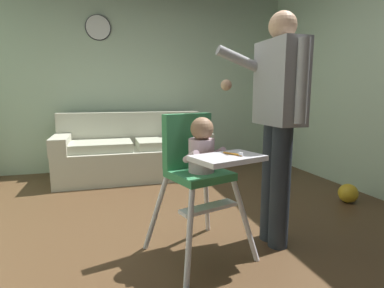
{
  "coord_description": "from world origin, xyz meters",
  "views": [
    {
      "loc": [
        -0.6,
        -2.12,
        1.09
      ],
      "look_at": [
        -0.08,
        -0.34,
        0.79
      ],
      "focal_mm": 28.25,
      "sensor_mm": 36.0,
      "label": 1
    }
  ],
  "objects": [
    {
      "name": "high_chair",
      "position": [
        -0.01,
        -0.25,
        0.67
      ],
      "size": [
        0.75,
        0.83,
        0.97
      ],
      "rotation": [
        0.0,
        0.0,
        -1.28
      ],
      "color": "white",
      "rests_on": "ground"
    },
    {
      "name": "adult_standing",
      "position": [
        0.57,
        -0.25,
        0.94
      ],
      "size": [
        0.51,
        0.49,
        1.65
      ],
      "rotation": [
        0.0,
        0.0,
        -3.13
      ],
      "color": "#29303A",
      "rests_on": "ground"
    },
    {
      "name": "toy_ball",
      "position": [
        1.78,
        0.3,
        0.1
      ],
      "size": [
        0.2,
        0.2,
        0.2
      ],
      "primitive_type": "sphere",
      "color": "gold",
      "rests_on": "ground"
    },
    {
      "name": "ground",
      "position": [
        0.0,
        0.0,
        -0.05
      ],
      "size": [
        5.96,
        6.52,
        0.1
      ],
      "primitive_type": "cube",
      "color": "brown"
    },
    {
      "name": "wall_far",
      "position": [
        0.0,
        2.49,
        1.37
      ],
      "size": [
        5.16,
        0.06,
        2.74
      ],
      "primitive_type": "cube",
      "color": "#B1C9AD",
      "rests_on": "ground"
    },
    {
      "name": "couch",
      "position": [
        -0.23,
        1.97,
        0.33
      ],
      "size": [
        1.98,
        0.86,
        0.86
      ],
      "rotation": [
        0.0,
        0.0,
        -1.57
      ],
      "color": "beige",
      "rests_on": "ground"
    },
    {
      "name": "wall_clock",
      "position": [
        -0.63,
        2.45,
        2.02
      ],
      "size": [
        0.35,
        0.04,
        0.35
      ],
      "color": "white"
    }
  ]
}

